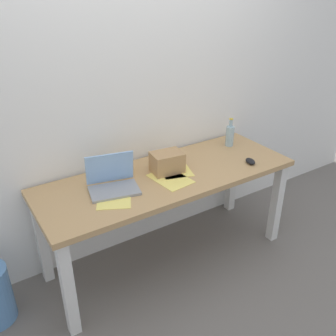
% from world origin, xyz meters
% --- Properties ---
extents(ground_plane, '(8.00, 8.00, 0.00)m').
position_xyz_m(ground_plane, '(0.00, 0.00, 0.00)').
color(ground_plane, slate).
extents(back_wall, '(5.20, 0.08, 2.60)m').
position_xyz_m(back_wall, '(0.00, 0.39, 1.30)').
color(back_wall, white).
rests_on(back_wall, ground).
extents(desk, '(1.87, 0.67, 0.75)m').
position_xyz_m(desk, '(0.00, 0.00, 0.65)').
color(desk, tan).
rests_on(desk, ground).
extents(laptop_left, '(0.36, 0.29, 0.23)m').
position_xyz_m(laptop_left, '(-0.42, 0.02, 0.80)').
color(laptop_left, gray).
rests_on(laptop_left, desk).
extents(beer_bottle, '(0.07, 0.07, 0.24)m').
position_xyz_m(beer_bottle, '(0.70, 0.15, 0.84)').
color(beer_bottle, '#99B7C1').
rests_on(beer_bottle, desk).
extents(computer_mouse, '(0.08, 0.11, 0.03)m').
position_xyz_m(computer_mouse, '(0.62, -0.19, 0.76)').
color(computer_mouse, black).
rests_on(computer_mouse, desk).
extents(cardboard_box, '(0.24, 0.18, 0.15)m').
position_xyz_m(cardboard_box, '(0.02, 0.04, 0.82)').
color(cardboard_box, tan).
rests_on(cardboard_box, desk).
extents(coffee_mug, '(0.08, 0.08, 0.09)m').
position_xyz_m(coffee_mug, '(-0.23, 0.19, 0.79)').
color(coffee_mug, gold).
rests_on(coffee_mug, desk).
extents(paper_sheet_center, '(0.24, 0.32, 0.00)m').
position_xyz_m(paper_sheet_center, '(-0.02, -0.06, 0.75)').
color(paper_sheet_center, '#F4E06B').
rests_on(paper_sheet_center, desk).
extents(paper_sheet_front_left, '(0.32, 0.36, 0.00)m').
position_xyz_m(paper_sheet_front_left, '(-0.45, -0.07, 0.75)').
color(paper_sheet_front_left, '#F4E06B').
rests_on(paper_sheet_front_left, desk).
extents(paper_sheet_near_back, '(0.28, 0.34, 0.00)m').
position_xyz_m(paper_sheet_near_back, '(0.09, 0.05, 0.75)').
color(paper_sheet_near_back, '#F4E06B').
rests_on(paper_sheet_near_back, desk).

